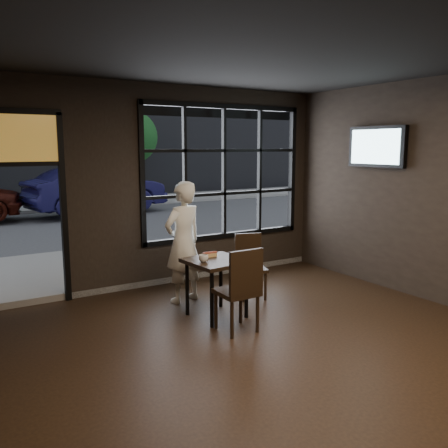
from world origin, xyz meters
TOP-DOWN VIEW (x-y plane):
  - floor at (0.00, 0.00)m, footprint 6.00×7.00m
  - ceiling at (0.00, 0.00)m, footprint 6.00×7.00m
  - window_frame at (1.20, 3.50)m, footprint 3.06×0.12m
  - stained_transom at (-2.10, 3.50)m, footprint 1.20×0.06m
  - street_asphalt at (0.00, 24.00)m, footprint 60.00×41.00m
  - cafe_table at (0.01, 1.75)m, footprint 0.79×0.79m
  - chair_near at (-0.03, 1.20)m, footprint 0.45×0.45m
  - chair_window at (0.85, 2.16)m, footprint 0.51×0.51m
  - man at (-0.07, 2.55)m, footprint 0.72×0.56m
  - hotdog at (0.01, 1.93)m, footprint 0.20×0.09m
  - cup at (-0.20, 1.72)m, footprint 0.14×0.14m
  - tv at (2.93, 1.72)m, footprint 0.12×1.09m
  - navy_car at (1.55, 12.05)m, footprint 4.73×2.32m
  - tree_right at (4.01, 15.30)m, footprint 2.17×2.17m

SIDE VIEW (x-z plane):
  - street_asphalt at x=0.00m, z-range -0.04..0.00m
  - floor at x=0.00m, z-range -0.02..0.00m
  - cafe_table at x=0.01m, z-range 0.00..0.78m
  - chair_window at x=0.85m, z-range 0.00..0.95m
  - chair_near at x=-0.03m, z-range 0.00..1.05m
  - hotdog at x=0.01m, z-range 0.78..0.84m
  - cup at x=-0.20m, z-range 0.78..0.87m
  - navy_car at x=1.55m, z-range 0.10..1.59m
  - man at x=-0.07m, z-range 0.00..1.75m
  - window_frame at x=1.20m, z-range 0.66..2.94m
  - tv at x=2.93m, z-range 1.91..2.55m
  - stained_transom at x=-2.10m, z-range 2.00..2.70m
  - tree_right at x=4.01m, z-range 0.76..4.46m
  - ceiling at x=0.00m, z-range 3.20..3.22m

